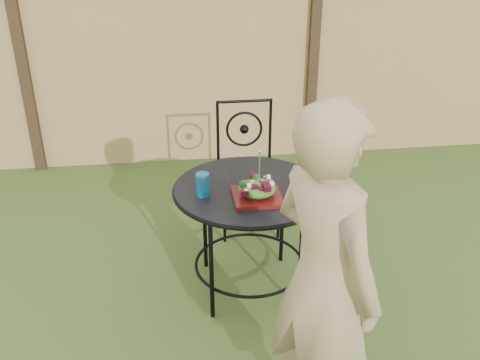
# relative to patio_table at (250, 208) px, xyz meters

# --- Properties ---
(ground) EXTENTS (60.00, 60.00, 0.00)m
(ground) POSITION_rel_patio_table_xyz_m (-0.40, -0.10, -0.59)
(ground) COLOR #224014
(ground) RESTS_ON ground
(fence) EXTENTS (8.00, 0.12, 1.90)m
(fence) POSITION_rel_patio_table_xyz_m (-0.40, 2.10, 0.36)
(fence) COLOR tan
(fence) RESTS_ON ground
(patio_table) EXTENTS (0.92, 0.92, 0.72)m
(patio_table) POSITION_rel_patio_table_xyz_m (0.00, 0.00, 0.00)
(patio_table) COLOR black
(patio_table) RESTS_ON ground
(patio_chair) EXTENTS (0.46, 0.46, 0.95)m
(patio_chair) POSITION_rel_patio_table_xyz_m (0.10, 0.81, -0.08)
(patio_chair) COLOR black
(patio_chair) RESTS_ON ground
(diner) EXTENTS (0.60, 0.69, 1.60)m
(diner) POSITION_rel_patio_table_xyz_m (0.15, -1.04, 0.21)
(diner) COLOR tan
(diner) RESTS_ON ground
(salad_plate) EXTENTS (0.27, 0.27, 0.02)m
(salad_plate) POSITION_rel_patio_table_xyz_m (0.02, -0.15, 0.15)
(salad_plate) COLOR #410D09
(salad_plate) RESTS_ON patio_table
(salad) EXTENTS (0.21, 0.21, 0.08)m
(salad) POSITION_rel_patio_table_xyz_m (0.02, -0.15, 0.20)
(salad) COLOR #235614
(salad) RESTS_ON salad_plate
(fork) EXTENTS (0.01, 0.01, 0.18)m
(fork) POSITION_rel_patio_table_xyz_m (0.03, -0.15, 0.33)
(fork) COLOR silver
(fork) RESTS_ON salad
(drinking_glass) EXTENTS (0.08, 0.08, 0.14)m
(drinking_glass) POSITION_rel_patio_table_xyz_m (-0.28, -0.07, 0.21)
(drinking_glass) COLOR #0B5C85
(drinking_glass) RESTS_ON patio_table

